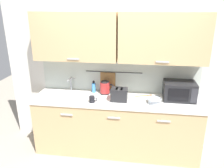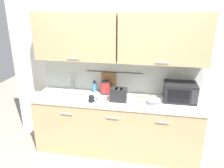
% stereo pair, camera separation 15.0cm
% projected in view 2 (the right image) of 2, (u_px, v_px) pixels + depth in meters
% --- Properties ---
extents(ground, '(8.00, 8.00, 0.00)m').
position_uv_depth(ground, '(113.00, 161.00, 3.38)').
color(ground, '#9E9384').
extents(counter_unit, '(2.53, 0.64, 0.90)m').
position_uv_depth(counter_unit, '(116.00, 125.00, 3.51)').
color(counter_unit, tan).
rests_on(counter_unit, ground).
extents(back_wall_assembly, '(3.70, 0.41, 2.50)m').
position_uv_depth(back_wall_assembly, '(119.00, 55.00, 3.36)').
color(back_wall_assembly, silver).
rests_on(back_wall_assembly, ground).
extents(sink_faucet, '(0.09, 0.17, 0.22)m').
position_uv_depth(sink_faucet, '(72.00, 82.00, 3.65)').
color(sink_faucet, '#B2B5BA').
rests_on(sink_faucet, counter_unit).
extents(microwave, '(0.46, 0.35, 0.27)m').
position_uv_depth(microwave, '(180.00, 92.00, 3.25)').
color(microwave, black).
rests_on(microwave, counter_unit).
extents(electric_kettle, '(0.23, 0.16, 0.21)m').
position_uv_depth(electric_kettle, '(106.00, 88.00, 3.52)').
color(electric_kettle, black).
rests_on(electric_kettle, counter_unit).
extents(dish_soap_bottle, '(0.06, 0.06, 0.20)m').
position_uv_depth(dish_soap_bottle, '(94.00, 87.00, 3.58)').
color(dish_soap_bottle, '#3F8CD8').
rests_on(dish_soap_bottle, counter_unit).
extents(mug_near_sink, '(0.12, 0.08, 0.09)m').
position_uv_depth(mug_near_sink, '(92.00, 99.00, 3.23)').
color(mug_near_sink, black).
rests_on(mug_near_sink, counter_unit).
extents(mixing_bowl, '(0.21, 0.21, 0.08)m').
position_uv_depth(mixing_bowl, '(154.00, 101.00, 3.16)').
color(mixing_bowl, '#A5ADB7').
rests_on(mixing_bowl, counter_unit).
extents(toaster, '(0.26, 0.17, 0.19)m').
position_uv_depth(toaster, '(119.00, 95.00, 3.25)').
color(toaster, '#232326').
rests_on(toaster, counter_unit).
extents(mug_by_kettle, '(0.12, 0.08, 0.09)m').
position_uv_depth(mug_by_kettle, '(117.00, 92.00, 3.48)').
color(mug_by_kettle, silver).
rests_on(mug_by_kettle, counter_unit).
extents(wooden_spoon, '(0.27, 0.12, 0.01)m').
position_uv_depth(wooden_spoon, '(146.00, 96.00, 3.43)').
color(wooden_spoon, '#9E7042').
rests_on(wooden_spoon, counter_unit).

